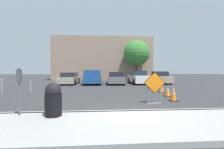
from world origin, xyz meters
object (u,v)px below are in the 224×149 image
object	(u,v)px
traffic_cone_nearest	(173,93)
parked_car_nearest	(69,79)
traffic_cone_third	(162,88)
bollard_second	(30,86)
trash_bin	(53,99)
parking_meter	(19,83)
road_closed_sign	(155,86)
parked_car_second	(116,78)
parked_car_third	(138,78)
traffic_cone_second	(168,92)
bollard_third	(2,86)
bollard_nearest	(58,86)
parked_car_fourth	(160,78)
pickup_truck	(93,78)

from	to	relation	value
traffic_cone_nearest	parked_car_nearest	distance (m)	12.64
traffic_cone_third	bollard_second	bearing A→B (deg)	178.00
traffic_cone_nearest	bollard_second	size ratio (longest dim) A/B	0.92
trash_bin	parking_meter	world-z (taller)	parking_meter
road_closed_sign	parked_car_second	size ratio (longest dim) A/B	0.33
parked_car_second	parked_car_nearest	bearing A→B (deg)	-0.51
parked_car_second	bollard_second	world-z (taller)	parked_car_second
road_closed_sign	parked_car_third	distance (m)	10.83
traffic_cone_nearest	traffic_cone_second	xyz separation A→B (m)	(0.32, 1.37, -0.10)
bollard_second	bollard_third	bearing A→B (deg)	180.00
bollard_nearest	bollard_third	world-z (taller)	bollard_third
parked_car_third	parking_meter	xyz separation A→B (m)	(-6.99, -12.63, 0.46)
traffic_cone_second	parked_car_third	distance (m)	8.80
trash_bin	bollard_third	world-z (taller)	trash_bin
parking_meter	road_closed_sign	bearing A→B (deg)	20.95
parked_car_fourth	bollard_third	size ratio (longest dim) A/B	4.25
parked_car_second	pickup_truck	bearing A→B (deg)	2.78
trash_bin	bollard_second	xyz separation A→B (m)	(-3.40, 5.92, -0.21)
road_closed_sign	parked_car_second	distance (m)	10.51
parked_car_nearest	trash_bin	bearing A→B (deg)	100.77
traffic_cone_third	pickup_truck	distance (m)	8.77
traffic_cone_nearest	parked_car_third	distance (m)	10.18
trash_bin	bollard_nearest	bearing A→B (deg)	104.33
parked_car_second	bollard_second	size ratio (longest dim) A/B	5.20
road_closed_sign	parked_car_nearest	size ratio (longest dim) A/B	0.35
traffic_cone_nearest	parked_car_third	bearing A→B (deg)	86.14
traffic_cone_second	bollard_third	bearing A→B (deg)	169.92
traffic_cone_second	bollard_nearest	xyz separation A→B (m)	(-7.04, 1.92, 0.22)
traffic_cone_nearest	bollard_third	distance (m)	11.01
road_closed_sign	pickup_truck	bearing A→B (deg)	108.65
road_closed_sign	traffic_cone_third	xyz separation A→B (m)	(1.78, 3.49, -0.54)
parking_meter	parked_car_fourth	bearing A→B (deg)	52.68
road_closed_sign	bollard_third	bearing A→B (deg)	157.77
traffic_cone_third	parked_car_third	bearing A→B (deg)	89.29
parked_car_nearest	bollard_third	distance (m)	7.59
parked_car_nearest	bollard_third	bearing A→B (deg)	67.00
parked_car_fourth	parking_meter	bearing A→B (deg)	56.54
parked_car_second	parked_car_third	distance (m)	2.71
traffic_cone_third	pickup_truck	xyz separation A→B (m)	(-5.31, 6.96, 0.43)
bollard_second	road_closed_sign	bearing A→B (deg)	-27.16
traffic_cone_third	trash_bin	xyz separation A→B (m)	(-5.80, -5.60, 0.37)
traffic_cone_third	parking_meter	bearing A→B (deg)	-141.71
bollard_second	traffic_cone_nearest	bearing A→B (deg)	-20.96
parked_car_nearest	parked_car_second	xyz separation A→B (m)	(5.40, -0.27, 0.03)
parked_car_second	bollard_nearest	bearing A→B (deg)	57.13
pickup_truck	parking_meter	distance (m)	12.52
pickup_truck	trash_bin	size ratio (longest dim) A/B	4.98
parked_car_second	bollard_third	size ratio (longest dim) A/B	4.47
traffic_cone_third	parked_car_third	distance (m)	7.19
parked_car_third	bollard_second	size ratio (longest dim) A/B	5.40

